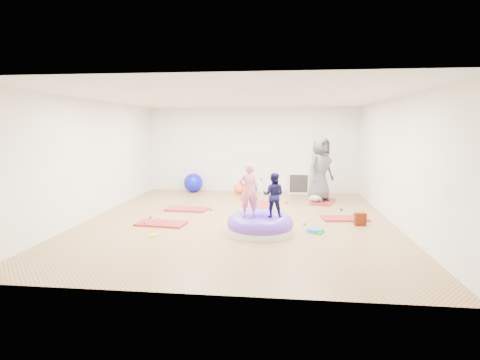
# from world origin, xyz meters

# --- Properties ---
(room) EXTENTS (7.01, 8.01, 2.81)m
(room) POSITION_xyz_m (0.00, 0.00, 1.40)
(room) COLOR tan
(room) RESTS_ON ground
(gym_mat_front_left) EXTENTS (1.14, 0.66, 0.05)m
(gym_mat_front_left) POSITION_xyz_m (-1.67, -0.63, 0.02)
(gym_mat_front_left) COLOR #A21634
(gym_mat_front_left) RESTS_ON ground
(gym_mat_mid_left) EXTENTS (1.12, 0.62, 0.05)m
(gym_mat_mid_left) POSITION_xyz_m (-1.47, 0.88, 0.02)
(gym_mat_mid_left) COLOR #A21634
(gym_mat_mid_left) RESTS_ON ground
(gym_mat_center_back) EXTENTS (0.61, 1.10, 0.04)m
(gym_mat_center_back) POSITION_xyz_m (0.45, 1.54, 0.02)
(gym_mat_center_back) COLOR #A21634
(gym_mat_center_back) RESTS_ON ground
(gym_mat_right) EXTENTS (1.12, 0.66, 0.04)m
(gym_mat_right) POSITION_xyz_m (2.49, 0.31, 0.02)
(gym_mat_right) COLOR #A21634
(gym_mat_right) RESTS_ON ground
(gym_mat_rear_right) EXTENTS (0.87, 1.24, 0.05)m
(gym_mat_rear_right) POSITION_xyz_m (2.19, 2.32, 0.02)
(gym_mat_rear_right) COLOR #A21634
(gym_mat_rear_right) RESTS_ON ground
(inflatable_cushion) EXTENTS (1.36, 1.36, 0.43)m
(inflatable_cushion) POSITION_xyz_m (0.56, -1.07, 0.17)
(inflatable_cushion) COLOR silver
(inflatable_cushion) RESTS_ON ground
(child_pink) EXTENTS (0.46, 0.36, 1.10)m
(child_pink) POSITION_xyz_m (0.33, -1.10, 0.94)
(child_pink) COLOR #E66B84
(child_pink) RESTS_ON inflatable_cushion
(child_navy) EXTENTS (0.49, 0.41, 0.91)m
(child_navy) POSITION_xyz_m (0.83, -1.06, 0.85)
(child_navy) COLOR #101035
(child_navy) RESTS_ON inflatable_cushion
(adult_caregiver) EXTENTS (1.05, 1.04, 1.84)m
(adult_caregiver) POSITION_xyz_m (2.10, 2.39, 0.97)
(adult_caregiver) COLOR #46474C
(adult_caregiver) RESTS_ON gym_mat_rear_right
(infant) EXTENTS (0.34, 0.35, 0.20)m
(infant) POSITION_xyz_m (1.96, 2.13, 0.15)
(infant) COLOR #91B4CA
(infant) RESTS_ON gym_mat_rear_right
(ball_pit_balls) EXTENTS (4.71, 3.26, 0.07)m
(ball_pit_balls) POSITION_xyz_m (0.07, 0.42, 0.04)
(ball_pit_balls) COLOR #0E0FD4
(ball_pit_balls) RESTS_ON ground
(exercise_ball_blue) EXTENTS (0.63, 0.63, 0.63)m
(exercise_ball_blue) POSITION_xyz_m (-1.93, 3.60, 0.32)
(exercise_ball_blue) COLOR #0E0FD4
(exercise_ball_blue) RESTS_ON ground
(exercise_ball_orange) EXTENTS (0.38, 0.38, 0.38)m
(exercise_ball_orange) POSITION_xyz_m (-0.36, 3.41, 0.19)
(exercise_ball_orange) COLOR orange
(exercise_ball_orange) RESTS_ON ground
(infant_play_gym) EXTENTS (0.68, 0.65, 0.52)m
(infant_play_gym) POSITION_xyz_m (0.09, 3.38, 0.35)
(infant_play_gym) COLOR white
(infant_play_gym) RESTS_ON ground
(cube_shelf) EXTENTS (0.68, 0.33, 0.68)m
(cube_shelf) POSITION_xyz_m (1.55, 3.79, 0.34)
(cube_shelf) COLOR white
(cube_shelf) RESTS_ON ground
(balance_disc) EXTENTS (0.36, 0.36, 0.08)m
(balance_disc) POSITION_xyz_m (1.70, -0.85, 0.04)
(balance_disc) COLOR teal
(balance_disc) RESTS_ON ground
(backpack) EXTENTS (0.26, 0.18, 0.28)m
(backpack) POSITION_xyz_m (2.73, -0.22, 0.14)
(backpack) COLOR maroon
(backpack) RESTS_ON ground
(yellow_toy) EXTENTS (0.20, 0.20, 0.03)m
(yellow_toy) POSITION_xyz_m (-1.54, -1.51, 0.01)
(yellow_toy) COLOR #D6DC05
(yellow_toy) RESTS_ON ground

